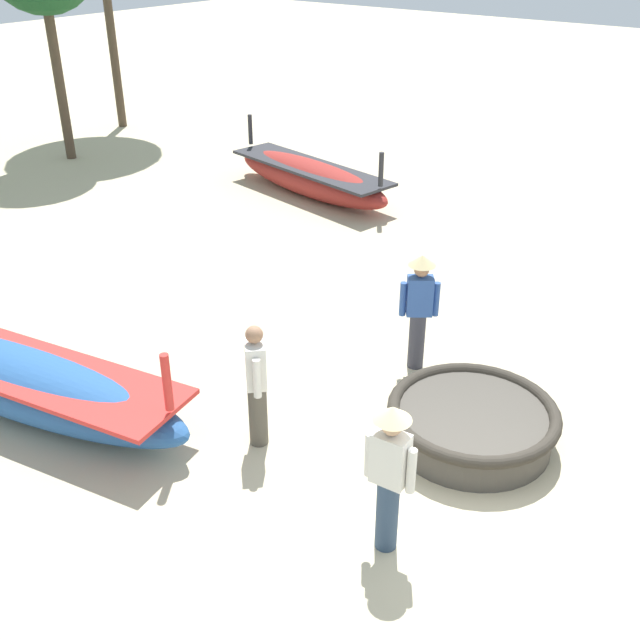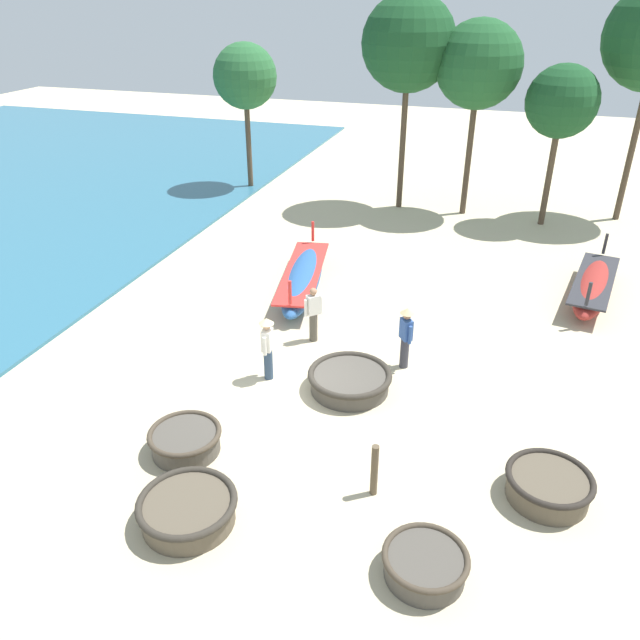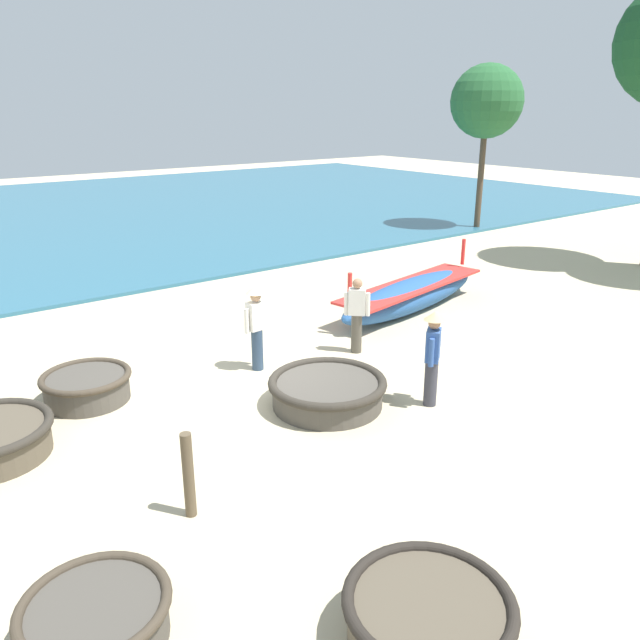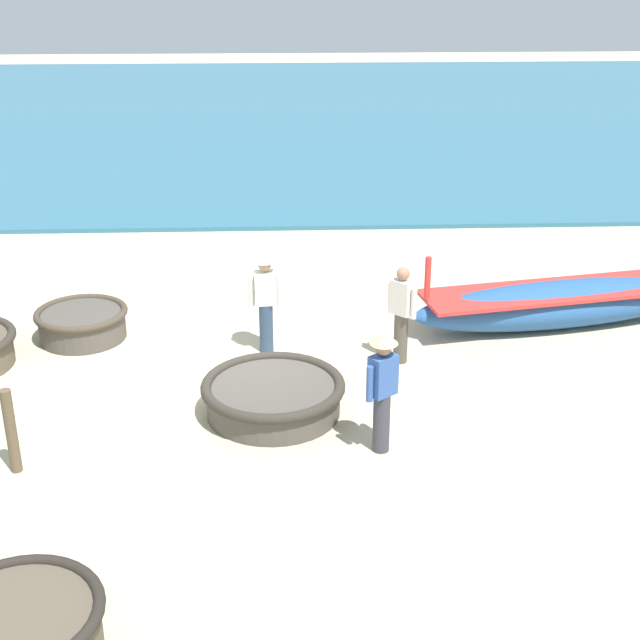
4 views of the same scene
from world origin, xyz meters
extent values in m
plane|color=#C6B793|center=(0.00, 0.00, 0.00)|extent=(80.00, 80.00, 0.00)
cylinder|color=#4C473F|center=(1.26, 0.59, 0.21)|extent=(1.86, 1.86, 0.42)
torus|color=#332D26|center=(1.26, 0.59, 0.42)|extent=(2.01, 2.01, 0.15)
ellipsoid|color=#285693|center=(-1.60, 5.47, 0.39)|extent=(2.03, 5.40, 0.78)
cube|color=red|center=(-1.60, 5.47, 0.64)|extent=(1.99, 4.99, 0.06)
cylinder|color=red|center=(-1.15, 3.08, 1.08)|extent=(0.10, 0.10, 0.70)
ellipsoid|color=maroon|center=(7.08, 7.61, 0.38)|extent=(1.83, 4.73, 0.77)
cube|color=#2D2D33|center=(7.08, 7.61, 0.63)|extent=(1.80, 4.37, 0.06)
cylinder|color=#2D2D33|center=(7.45, 9.70, 1.06)|extent=(0.10, 0.10, 0.69)
cylinder|color=#2D2D33|center=(6.71, 5.52, 1.06)|extent=(0.10, 0.10, 0.69)
cylinder|color=#2D425B|center=(-0.77, 0.46, 0.41)|extent=(0.22, 0.22, 0.82)
cube|color=silver|center=(-0.77, 0.46, 1.09)|extent=(0.25, 0.36, 0.54)
sphere|color=tan|center=(-0.77, 0.46, 1.47)|extent=(0.20, 0.20, 0.20)
cylinder|color=silver|center=(-0.79, 0.68, 1.04)|extent=(0.09, 0.09, 0.48)
cylinder|color=silver|center=(-0.75, 0.24, 1.04)|extent=(0.09, 0.09, 0.48)
cone|color=#D1BC84|center=(-0.77, 0.46, 1.60)|extent=(0.36, 0.36, 0.14)
cylinder|color=#4C473D|center=(-0.30, 2.56, 0.41)|extent=(0.22, 0.22, 0.82)
cube|color=silver|center=(-0.30, 2.56, 1.09)|extent=(0.40, 0.40, 0.54)
sphere|color=#A37556|center=(-0.30, 2.56, 1.47)|extent=(0.20, 0.20, 0.20)
cylinder|color=silver|center=(-0.15, 2.72, 1.04)|extent=(0.09, 0.09, 0.48)
cylinder|color=silver|center=(-0.45, 2.40, 1.04)|extent=(0.09, 0.09, 0.48)
cylinder|color=#383842|center=(2.30, 1.98, 0.41)|extent=(0.22, 0.22, 0.82)
cube|color=#33569E|center=(2.30, 1.98, 1.09)|extent=(0.38, 0.40, 0.54)
sphere|color=#A37556|center=(2.30, 1.98, 1.47)|extent=(0.20, 0.20, 0.20)
cylinder|color=#33569E|center=(2.17, 2.16, 1.04)|extent=(0.09, 0.09, 0.48)
cylinder|color=#33569E|center=(2.43, 1.81, 1.04)|extent=(0.09, 0.09, 0.48)
cone|color=#D1BC84|center=(2.30, 1.98, 1.60)|extent=(0.36, 0.36, 0.14)
cylinder|color=#4C3D2D|center=(5.57, 14.26, 1.91)|extent=(0.24, 0.24, 3.82)
cylinder|color=#4C3D2D|center=(8.52, 15.83, 2.77)|extent=(0.24, 0.24, 5.55)
camera|label=1|loc=(-5.50, -2.36, 5.52)|focal=42.00mm
camera|label=2|loc=(4.33, -11.42, 8.58)|focal=35.00mm
camera|label=3|loc=(8.79, -5.33, 4.83)|focal=35.00mm
camera|label=4|loc=(12.23, 0.78, 6.17)|focal=50.00mm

